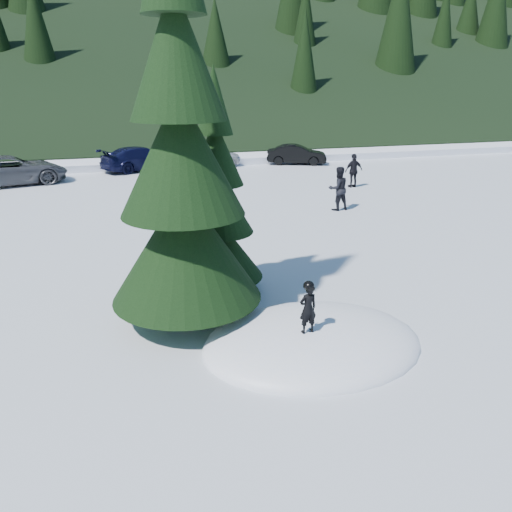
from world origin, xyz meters
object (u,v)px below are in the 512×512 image
object	(u,v)px
adult_1	(354,171)
car_4	(208,155)
spruce_tall	(182,170)
child_skier	(308,309)
car_5	(297,154)
adult_0	(338,189)
car_2	(11,170)
car_3	(141,158)
spruce_short	(217,210)

from	to	relation	value
adult_1	car_4	world-z (taller)	adult_1
spruce_tall	adult_1	xyz separation A→B (m)	(10.23, 12.13, -2.50)
child_skier	adult_1	world-z (taller)	adult_1
car_5	spruce_tall	bearing A→B (deg)	173.80
spruce_tall	adult_0	bearing A→B (deg)	47.44
spruce_tall	adult_0	size ratio (longest dim) A/B	4.87
child_skier	car_4	size ratio (longest dim) A/B	0.25
car_2	car_3	bearing A→B (deg)	-84.41
child_skier	adult_0	xyz separation A→B (m)	(5.55, 10.26, -0.08)
child_skier	adult_0	distance (m)	11.67
car_2	car_4	distance (m)	11.03
car_4	car_5	bearing A→B (deg)	-95.12
adult_0	car_2	xyz separation A→B (m)	(-13.52, 9.56, -0.15)
adult_1	car_4	bearing A→B (deg)	-62.08
spruce_short	car_3	distance (m)	18.93
child_skier	car_2	distance (m)	21.36
child_skier	car_2	size ratio (longest dim) A/B	0.18
car_2	car_5	size ratio (longest dim) A/B	1.43
adult_1	car_5	xyz separation A→B (m)	(-0.06, 7.57, -0.21)
car_3	spruce_tall	bearing A→B (deg)	153.61
child_skier	adult_1	distance (m)	16.48
child_skier	adult_0	world-z (taller)	adult_0
car_2	child_skier	bearing A→B (deg)	-173.64
car_3	car_5	xyz separation A→B (m)	(9.58, -0.57, -0.08)
child_skier	car_5	bearing A→B (deg)	-117.02
adult_1	car_5	size ratio (longest dim) A/B	0.44
spruce_short	car_3	size ratio (longest dim) A/B	1.13
adult_0	car_3	xyz separation A→B (m)	(-6.89, 12.12, -0.19)
spruce_tall	car_3	bearing A→B (deg)	88.32
car_4	car_5	world-z (taller)	car_4
child_skier	car_3	world-z (taller)	child_skier
adult_0	car_5	distance (m)	11.86
spruce_short	car_5	distance (m)	20.52
spruce_short	car_2	bearing A→B (deg)	113.32
spruce_tall	spruce_short	xyz separation A→B (m)	(1.00, 1.40, -1.22)
spruce_tall	car_5	bearing A→B (deg)	62.70
adult_1	car_2	xyz separation A→B (m)	(-16.26, 5.58, -0.09)
adult_0	car_4	xyz separation A→B (m)	(-2.85, 12.37, -0.21)
car_3	car_4	distance (m)	4.05
car_4	child_skier	bearing A→B (deg)	176.45
car_5	spruce_short	bearing A→B (deg)	174.49
spruce_tall	child_skier	distance (m)	3.71
child_skier	adult_1	bearing A→B (deg)	-126.56
car_5	adult_1	bearing A→B (deg)	-158.42
child_skier	spruce_short	bearing A→B (deg)	-81.42
car_4	spruce_short	bearing A→B (deg)	172.49
child_skier	car_2	world-z (taller)	car_2
spruce_tall	car_4	bearing A→B (deg)	77.28
spruce_short	adult_1	xyz separation A→B (m)	(9.23, 10.73, -1.28)
child_skier	car_3	xyz separation A→B (m)	(-1.34, 22.38, -0.28)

